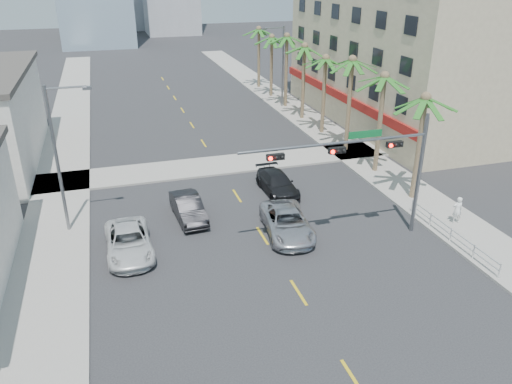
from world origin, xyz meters
TOP-DOWN VIEW (x-y plane):
  - ground at (0.00, 0.00)m, footprint 260.00×260.00m
  - sidewalk_right at (12.00, 20.00)m, footprint 4.00×120.00m
  - sidewalk_left at (-12.00, 20.00)m, footprint 4.00×120.00m
  - sidewalk_cross at (0.00, 22.00)m, footprint 80.00×4.00m
  - building_right at (21.99, 30.00)m, footprint 15.25×28.00m
  - traffic_signal_mast at (5.78, 7.95)m, footprint 11.12×0.54m
  - palm_tree_0 at (11.60, 12.00)m, footprint 4.80×4.80m
  - palm_tree_1 at (11.60, 17.20)m, footprint 4.80×4.80m
  - palm_tree_2 at (11.60, 22.40)m, footprint 4.80×4.80m
  - palm_tree_3 at (11.60, 27.60)m, footprint 4.80×4.80m
  - palm_tree_4 at (11.60, 32.80)m, footprint 4.80×4.80m
  - palm_tree_5 at (11.60, 38.00)m, footprint 4.80×4.80m
  - palm_tree_6 at (11.60, 43.20)m, footprint 4.80×4.80m
  - palm_tree_7 at (11.60, 48.40)m, footprint 4.80×4.80m
  - streetlight_left at (-11.00, 14.00)m, footprint 2.55×0.25m
  - streetlight_right at (11.00, 38.00)m, footprint 2.55×0.25m
  - guardrail at (10.30, 6.00)m, footprint 0.08×8.08m
  - car_parked_far at (-7.80, 10.25)m, footprint 2.56×5.41m
  - car_lane_left at (-3.86, 13.56)m, footprint 1.92×4.71m
  - car_lane_center at (1.50, 9.82)m, footprint 3.21×5.84m
  - car_lane_right at (2.92, 15.72)m, footprint 2.14×5.01m
  - pedestrian at (12.05, 7.84)m, footprint 0.68×0.48m

SIDE VIEW (x-z plane):
  - ground at x=0.00m, z-range 0.00..0.00m
  - sidewalk_right at x=12.00m, z-range 0.00..0.15m
  - sidewalk_left at x=-12.00m, z-range 0.00..0.15m
  - sidewalk_cross at x=0.00m, z-range 0.00..0.15m
  - guardrail at x=10.30m, z-range 0.17..1.17m
  - car_lane_right at x=2.92m, z-range 0.00..1.44m
  - car_parked_far at x=-7.80m, z-range 0.00..1.49m
  - car_lane_left at x=-3.86m, z-range 0.00..1.52m
  - car_lane_center at x=1.50m, z-range 0.00..1.55m
  - pedestrian at x=12.05m, z-range 0.15..1.92m
  - streetlight_left at x=-11.00m, z-range 0.56..9.56m
  - streetlight_right at x=11.00m, z-range 0.56..9.56m
  - traffic_signal_mast at x=5.78m, z-range 1.46..8.66m
  - palm_tree_0 at x=11.60m, z-range 3.18..10.98m
  - palm_tree_3 at x=11.60m, z-range 3.18..10.98m
  - palm_tree_6 at x=11.60m, z-range 3.18..10.98m
  - palm_tree_1 at x=11.60m, z-range 3.35..11.51m
  - palm_tree_4 at x=11.60m, z-range 3.35..11.51m
  - palm_tree_7 at x=11.60m, z-range 3.35..11.51m
  - building_right at x=21.99m, z-range 0.00..15.00m
  - palm_tree_2 at x=11.60m, z-range 3.52..12.04m
  - palm_tree_5 at x=11.60m, z-range 3.52..12.04m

